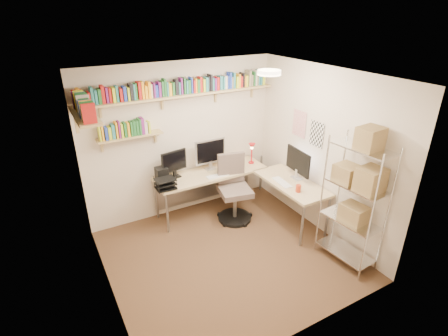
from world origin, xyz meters
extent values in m
plane|color=#4B3120|center=(0.00, 0.00, 0.00)|extent=(3.20, 3.20, 0.00)
cube|color=beige|center=(0.00, 1.50, 1.25)|extent=(3.20, 0.04, 2.50)
cube|color=beige|center=(-1.60, 0.00, 1.25)|extent=(0.04, 3.00, 2.50)
cube|color=beige|center=(1.60, 0.00, 1.25)|extent=(0.04, 3.00, 2.50)
cube|color=beige|center=(0.00, -1.50, 1.25)|extent=(3.20, 0.04, 2.50)
cube|color=silver|center=(0.00, 0.00, 2.50)|extent=(3.20, 3.00, 0.04)
cube|color=white|center=(1.59, 0.55, 1.55)|extent=(0.01, 0.30, 0.42)
cube|color=white|center=(1.59, 0.15, 1.50)|extent=(0.01, 0.28, 0.38)
cylinder|color=#FFEAC6|center=(0.70, 0.20, 2.46)|extent=(0.30, 0.30, 0.06)
cube|color=tan|center=(0.00, 1.38, 2.02)|extent=(3.05, 0.25, 0.03)
cube|color=tan|center=(-1.48, 0.95, 2.02)|extent=(0.25, 1.00, 0.03)
cube|color=tan|center=(-0.85, 1.40, 1.50)|extent=(0.95, 0.20, 0.02)
cube|color=tan|center=(-1.20, 1.44, 1.95)|extent=(0.03, 0.20, 0.20)
cube|color=tan|center=(-0.30, 1.44, 1.95)|extent=(0.03, 0.20, 0.20)
cube|color=tan|center=(0.60, 1.44, 1.95)|extent=(0.03, 0.20, 0.20)
cube|color=tan|center=(1.30, 1.44, 1.95)|extent=(0.03, 0.20, 0.20)
cube|color=orange|center=(-1.46, 1.38, 2.15)|extent=(0.04, 0.13, 0.23)
cube|color=#B31917|center=(-1.42, 1.38, 2.13)|extent=(0.03, 0.14, 0.19)
cube|color=#21642D|center=(-1.38, 1.38, 2.12)|extent=(0.04, 0.15, 0.18)
cube|color=#B31917|center=(-1.33, 1.38, 2.12)|extent=(0.03, 0.15, 0.17)
cube|color=teal|center=(-1.29, 1.38, 2.15)|extent=(0.04, 0.15, 0.23)
cube|color=teal|center=(-1.25, 1.38, 2.13)|extent=(0.03, 0.12, 0.19)
cube|color=#21642D|center=(-1.20, 1.38, 2.13)|extent=(0.04, 0.13, 0.20)
cube|color=#B31917|center=(-1.16, 1.38, 2.15)|extent=(0.04, 0.12, 0.24)
cube|color=#721E70|center=(-1.11, 1.38, 2.14)|extent=(0.03, 0.12, 0.20)
cube|color=#B31917|center=(-1.06, 1.38, 2.13)|extent=(0.04, 0.11, 0.19)
cube|color=#BDCF26|center=(-1.02, 1.38, 2.13)|extent=(0.04, 0.14, 0.20)
cube|color=teal|center=(-0.97, 1.38, 2.14)|extent=(0.03, 0.12, 0.22)
cube|color=#B31917|center=(-0.92, 1.38, 2.12)|extent=(0.04, 0.15, 0.18)
cube|color=#223CB3|center=(-0.87, 1.38, 2.13)|extent=(0.04, 0.13, 0.20)
cube|color=#BDCF26|center=(-0.82, 1.38, 2.13)|extent=(0.03, 0.15, 0.18)
cube|color=black|center=(-0.78, 1.38, 2.15)|extent=(0.04, 0.14, 0.22)
cube|color=teal|center=(-0.74, 1.38, 2.14)|extent=(0.02, 0.14, 0.22)
cube|color=#21642D|center=(-0.71, 1.38, 2.15)|extent=(0.03, 0.11, 0.22)
cube|color=#B31917|center=(-0.66, 1.38, 2.15)|extent=(0.04, 0.14, 0.24)
cube|color=orange|center=(-0.62, 1.38, 2.16)|extent=(0.03, 0.13, 0.24)
cube|color=orange|center=(-0.57, 1.38, 2.12)|extent=(0.04, 0.13, 0.18)
cube|color=orange|center=(-0.52, 1.38, 2.15)|extent=(0.04, 0.14, 0.23)
cube|color=beige|center=(-0.49, 1.38, 2.13)|extent=(0.02, 0.11, 0.19)
cube|color=#721E70|center=(-0.45, 1.38, 2.14)|extent=(0.02, 0.15, 0.21)
cube|color=#223CB3|center=(-0.41, 1.38, 2.12)|extent=(0.04, 0.11, 0.17)
cube|color=#721E70|center=(-0.37, 1.38, 2.14)|extent=(0.04, 0.13, 0.21)
cube|color=#21642D|center=(-0.33, 1.38, 2.14)|extent=(0.03, 0.14, 0.22)
cube|color=#21642D|center=(-0.29, 1.38, 2.16)|extent=(0.03, 0.13, 0.25)
cube|color=teal|center=(-0.26, 1.38, 2.14)|extent=(0.02, 0.14, 0.20)
cube|color=orange|center=(-0.21, 1.38, 2.13)|extent=(0.04, 0.12, 0.18)
cube|color=#21642D|center=(-0.16, 1.38, 2.13)|extent=(0.04, 0.12, 0.18)
cube|color=black|center=(-0.11, 1.38, 2.14)|extent=(0.04, 0.11, 0.22)
cube|color=teal|center=(-0.07, 1.38, 2.12)|extent=(0.02, 0.12, 0.18)
cube|color=#721E70|center=(-0.03, 1.38, 2.15)|extent=(0.03, 0.12, 0.24)
cube|color=#21642D|center=(0.01, 1.38, 2.15)|extent=(0.03, 0.15, 0.24)
cube|color=teal|center=(0.05, 1.38, 2.13)|extent=(0.03, 0.14, 0.19)
cube|color=#21642D|center=(0.09, 1.38, 2.13)|extent=(0.04, 0.12, 0.20)
cube|color=#223CB3|center=(0.13, 1.38, 2.15)|extent=(0.02, 0.13, 0.23)
cube|color=#B31917|center=(0.17, 1.38, 2.13)|extent=(0.03, 0.13, 0.19)
cube|color=orange|center=(0.20, 1.38, 2.14)|extent=(0.02, 0.13, 0.21)
cube|color=#21642D|center=(0.23, 1.38, 2.13)|extent=(0.04, 0.15, 0.20)
cube|color=#B31917|center=(0.28, 1.38, 2.15)|extent=(0.04, 0.13, 0.22)
cube|color=#BDCF26|center=(0.33, 1.38, 2.13)|extent=(0.03, 0.14, 0.19)
cube|color=teal|center=(0.38, 1.38, 2.14)|extent=(0.04, 0.14, 0.21)
cube|color=black|center=(0.42, 1.38, 2.15)|extent=(0.02, 0.12, 0.22)
cube|color=black|center=(0.45, 1.38, 2.16)|extent=(0.03, 0.15, 0.25)
cube|color=teal|center=(0.49, 1.38, 2.13)|extent=(0.03, 0.11, 0.19)
cube|color=#721E70|center=(0.53, 1.38, 2.13)|extent=(0.03, 0.14, 0.18)
cube|color=#B31917|center=(0.57, 1.38, 2.13)|extent=(0.04, 0.14, 0.19)
cube|color=teal|center=(0.62, 1.38, 2.14)|extent=(0.04, 0.12, 0.21)
cube|color=teal|center=(0.67, 1.38, 2.13)|extent=(0.03, 0.14, 0.19)
cube|color=beige|center=(0.71, 1.38, 2.14)|extent=(0.04, 0.11, 0.20)
cube|color=#223CB3|center=(0.76, 1.38, 2.14)|extent=(0.02, 0.11, 0.20)
cube|color=#223CB3|center=(0.79, 1.38, 2.16)|extent=(0.03, 0.12, 0.25)
cube|color=gray|center=(0.83, 1.38, 2.12)|extent=(0.02, 0.11, 0.17)
cube|color=teal|center=(0.86, 1.38, 2.15)|extent=(0.03, 0.12, 0.24)
cube|color=#BDCF26|center=(0.91, 1.38, 2.12)|extent=(0.04, 0.14, 0.18)
cube|color=orange|center=(0.95, 1.38, 2.14)|extent=(0.03, 0.14, 0.21)
cube|color=#B31917|center=(0.99, 1.38, 2.12)|extent=(0.04, 0.12, 0.17)
cube|color=black|center=(1.03, 1.38, 2.15)|extent=(0.02, 0.13, 0.22)
cube|color=orange|center=(1.07, 1.38, 2.12)|extent=(0.03, 0.12, 0.17)
cube|color=#BDCF26|center=(1.10, 1.38, 2.12)|extent=(0.03, 0.11, 0.18)
cube|color=gray|center=(1.15, 1.38, 2.16)|extent=(0.04, 0.15, 0.25)
cube|color=gray|center=(1.20, 1.38, 2.12)|extent=(0.03, 0.13, 0.18)
cube|color=#21642D|center=(1.24, 1.38, 2.15)|extent=(0.03, 0.15, 0.23)
cube|color=beige|center=(1.27, 1.38, 2.16)|extent=(0.03, 0.15, 0.25)
cube|color=gray|center=(1.30, 1.38, 2.13)|extent=(0.02, 0.13, 0.19)
cube|color=teal|center=(1.34, 1.38, 2.16)|extent=(0.03, 0.12, 0.24)
cube|color=teal|center=(1.38, 1.38, 2.15)|extent=(0.03, 0.13, 0.24)
cube|color=#BDCF26|center=(1.42, 1.38, 2.15)|extent=(0.04, 0.13, 0.23)
cube|color=#B31917|center=(-1.48, 0.51, 2.15)|extent=(0.15, 0.03, 0.23)
cube|color=teal|center=(-1.48, 0.55, 2.13)|extent=(0.14, 0.04, 0.20)
cube|color=#21642D|center=(-1.48, 0.59, 2.15)|extent=(0.14, 0.04, 0.23)
cube|color=orange|center=(-1.48, 0.63, 2.13)|extent=(0.12, 0.02, 0.20)
cube|color=beige|center=(-1.48, 0.67, 2.12)|extent=(0.14, 0.04, 0.18)
cube|color=orange|center=(-1.48, 0.71, 2.14)|extent=(0.13, 0.03, 0.22)
cube|color=#223CB3|center=(-1.48, 0.76, 2.14)|extent=(0.15, 0.03, 0.21)
cube|color=#21642D|center=(-1.48, 0.80, 2.15)|extent=(0.12, 0.04, 0.22)
cube|color=beige|center=(-1.48, 0.85, 2.16)|extent=(0.14, 0.04, 0.25)
cube|color=#B31917|center=(-1.48, 0.89, 2.13)|extent=(0.12, 0.03, 0.19)
cube|color=#223CB3|center=(-1.48, 0.92, 2.15)|extent=(0.11, 0.03, 0.23)
cube|color=#223CB3|center=(-1.48, 0.97, 2.12)|extent=(0.13, 0.03, 0.18)
cube|color=#21642D|center=(-1.48, 1.01, 2.16)|extent=(0.13, 0.04, 0.24)
cube|color=teal|center=(-1.48, 1.06, 2.16)|extent=(0.12, 0.02, 0.24)
cube|color=orange|center=(-1.48, 1.09, 2.15)|extent=(0.14, 0.03, 0.23)
cube|color=gray|center=(-1.48, 1.14, 2.12)|extent=(0.12, 0.04, 0.18)
cube|color=#BDCF26|center=(-1.48, 1.18, 2.16)|extent=(0.12, 0.03, 0.24)
cube|color=black|center=(-1.48, 1.22, 2.14)|extent=(0.14, 0.03, 0.20)
cube|color=#721E70|center=(-1.48, 1.27, 2.14)|extent=(0.15, 0.04, 0.22)
cube|color=orange|center=(-1.48, 1.32, 2.13)|extent=(0.11, 0.04, 0.19)
cube|color=#B31917|center=(-1.48, 1.36, 2.14)|extent=(0.13, 0.03, 0.22)
cube|color=#BDCF26|center=(-1.27, 1.40, 1.63)|extent=(0.03, 0.12, 0.23)
cube|color=orange|center=(-1.23, 1.40, 1.63)|extent=(0.03, 0.12, 0.24)
cube|color=#223CB3|center=(-1.18, 1.40, 1.61)|extent=(0.04, 0.13, 0.19)
cube|color=#BDCF26|center=(-1.13, 1.40, 1.60)|extent=(0.04, 0.11, 0.18)
cube|color=teal|center=(-1.08, 1.40, 1.62)|extent=(0.04, 0.12, 0.21)
cube|color=orange|center=(-1.04, 1.40, 1.63)|extent=(0.03, 0.13, 0.23)
cube|color=#721E70|center=(-1.00, 1.40, 1.63)|extent=(0.03, 0.11, 0.24)
cube|color=#BDCF26|center=(-0.96, 1.40, 1.61)|extent=(0.03, 0.13, 0.20)
cube|color=#21642D|center=(-0.92, 1.40, 1.62)|extent=(0.04, 0.13, 0.21)
cube|color=orange|center=(-0.87, 1.40, 1.61)|extent=(0.03, 0.12, 0.20)
cube|color=#21642D|center=(-0.83, 1.40, 1.62)|extent=(0.03, 0.14, 0.21)
cube|color=#21642D|center=(-0.78, 1.40, 1.62)|extent=(0.04, 0.12, 0.21)
cube|color=#21642D|center=(-0.74, 1.40, 1.62)|extent=(0.04, 0.13, 0.22)
cube|color=#21642D|center=(-0.70, 1.40, 1.63)|extent=(0.03, 0.15, 0.23)
cube|color=#721E70|center=(-0.66, 1.40, 1.63)|extent=(0.04, 0.14, 0.24)
cube|color=beige|center=(-0.62, 1.40, 1.60)|extent=(0.04, 0.12, 0.17)
cube|color=#BDCF26|center=(-0.57, 1.40, 1.60)|extent=(0.03, 0.14, 0.17)
cube|color=tan|center=(0.35, 1.18, 0.71)|extent=(1.87, 0.59, 0.04)
cube|color=tan|center=(1.29, 0.26, 0.71)|extent=(0.59, 1.28, 0.04)
cylinder|color=gray|center=(-0.54, 0.93, 0.35)|extent=(0.04, 0.04, 0.69)
cylinder|color=gray|center=(-0.54, 1.43, 0.35)|extent=(0.04, 0.04, 0.69)
cylinder|color=gray|center=(1.53, 1.43, 0.35)|extent=(0.04, 0.04, 0.69)
cylinder|color=gray|center=(1.04, -0.33, 0.35)|extent=(0.04, 0.04, 0.69)
cylinder|color=gray|center=(1.53, -0.33, 0.35)|extent=(0.04, 0.04, 0.69)
cube|color=gray|center=(0.35, 1.44, 0.39)|extent=(1.77, 0.02, 0.54)
cube|color=silver|center=(0.40, 1.30, 1.06)|extent=(0.54, 0.03, 0.41)
cube|color=black|center=(0.40, 1.28, 1.06)|extent=(0.49, 0.00, 0.36)
cube|color=black|center=(-0.24, 1.30, 1.02)|extent=(0.43, 0.03, 0.34)
cube|color=black|center=(1.42, 0.31, 1.04)|extent=(0.03, 0.57, 0.37)
cube|color=white|center=(1.41, 0.31, 1.04)|extent=(0.00, 0.51, 0.32)
cube|color=white|center=(0.40, 1.00, 0.74)|extent=(0.41, 0.13, 0.01)
cube|color=white|center=(1.14, 0.31, 0.74)|extent=(0.13, 0.39, 0.01)
cylinder|color=red|center=(1.14, 1.18, 0.74)|extent=(0.10, 0.10, 0.02)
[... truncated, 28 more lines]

